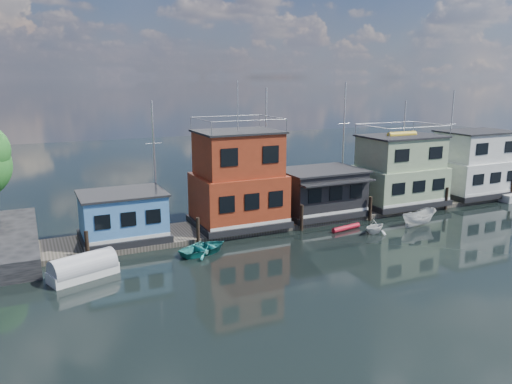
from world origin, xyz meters
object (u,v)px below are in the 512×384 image
red_kayak (346,228)px  tarp_runabout (83,268)px  dinghy_white (375,226)px  dinghy_teal (204,248)px  houseboat_red (238,181)px  houseboat_white (474,164)px  houseboat_blue (123,216)px  motorboat (419,218)px  houseboat_green (400,172)px  houseboat_dark (320,192)px

red_kayak → tarp_runabout: bearing=173.4°
dinghy_white → tarp_runabout: tarp_runabout is taller
dinghy_teal → tarp_runabout: bearing=79.3°
tarp_runabout → houseboat_red: bearing=4.4°
houseboat_white → dinghy_teal: size_ratio=2.19×
houseboat_red → houseboat_blue: bearing=-180.0°
motorboat → houseboat_blue: bearing=72.6°
dinghy_white → tarp_runabout: size_ratio=0.51×
houseboat_green → red_kayak: 10.57m
houseboat_white → red_kayak: houseboat_white is taller
houseboat_dark → red_kayak: bearing=-90.9°
houseboat_red → houseboat_dark: bearing=-0.1°
houseboat_dark → red_kayak: 4.79m
houseboat_red → dinghy_teal: (-4.62, -4.55, -3.71)m
houseboat_red → houseboat_green: bearing=0.0°
houseboat_blue → dinghy_white: (19.06, -5.96, -1.60)m
houseboat_blue → houseboat_green: 26.53m
dinghy_teal → houseboat_white: bearing=-100.0°
houseboat_dark → houseboat_blue: bearing=179.9°
dinghy_white → red_kayak: bearing=29.3°
houseboat_blue → red_kayak: (17.43, -4.28, -1.99)m
houseboat_red → red_kayak: houseboat_red is taller
houseboat_dark → tarp_runabout: bearing=-165.0°
houseboat_red → houseboat_white: bearing=0.0°
houseboat_blue → motorboat: size_ratio=1.77×
tarp_runabout → motorboat: (27.46, -0.17, 0.06)m
houseboat_red → tarp_runabout: bearing=-156.6°
red_kayak → dinghy_white: 2.38m
dinghy_white → tarp_runabout: (-22.67, 0.29, 0.03)m
houseboat_white → dinghy_white: size_ratio=3.66×
houseboat_blue → houseboat_green: bearing=0.0°
houseboat_red → houseboat_green: size_ratio=1.41×
houseboat_red → motorboat: houseboat_red is taller
houseboat_dark → dinghy_white: 6.41m
red_kayak → houseboat_red: bearing=141.2°
dinghy_teal → red_kayak: dinghy_teal is taller
houseboat_green → motorboat: 7.02m
dinghy_white → motorboat: motorboat is taller
houseboat_dark → red_kayak: size_ratio=2.56×
houseboat_white → dinghy_teal: houseboat_white is taller
houseboat_dark → dinghy_white: bearing=-75.3°
houseboat_blue → red_kayak: bearing=-13.8°
red_kayak → tarp_runabout: 21.09m
houseboat_dark → tarp_runabout: 21.92m
houseboat_blue → houseboat_white: (36.50, 0.00, 1.33)m
houseboat_dark → houseboat_green: size_ratio=0.88×
dinghy_teal → dinghy_white: size_ratio=1.67×
tarp_runabout → dinghy_teal: bearing=-11.5°
dinghy_white → tarp_runabout: bearing=74.5°
houseboat_white → dinghy_white: bearing=-161.1°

